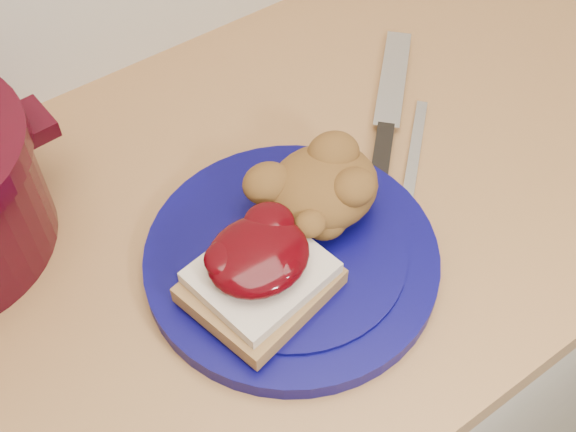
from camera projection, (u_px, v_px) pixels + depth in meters
base_cabinet at (257, 406)px, 1.14m from camera, size 4.00×0.60×0.86m
plate at (291, 258)px, 0.73m from camera, size 0.33×0.33×0.02m
sandwich at (260, 272)px, 0.67m from camera, size 0.15×0.13×0.06m
stuffing_mound at (323, 188)px, 0.73m from camera, size 0.13×0.12×0.06m
chef_knife at (385, 136)px, 0.84m from camera, size 0.22×0.22×0.02m
butter_knife at (415, 150)px, 0.83m from camera, size 0.13×0.12×0.00m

